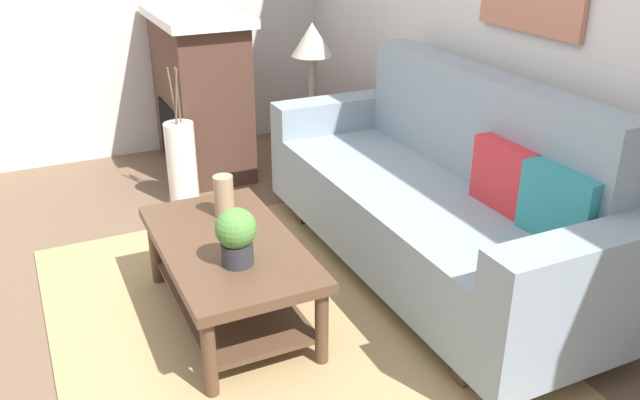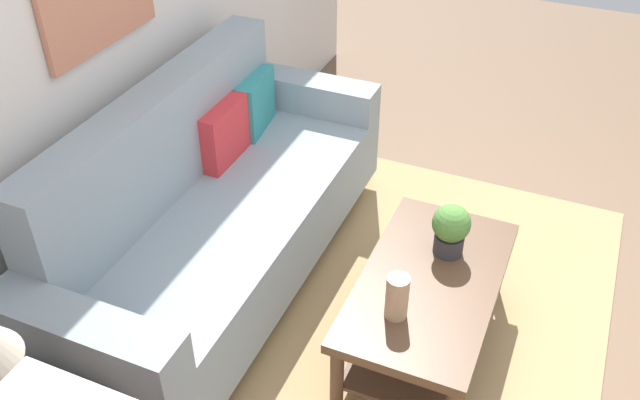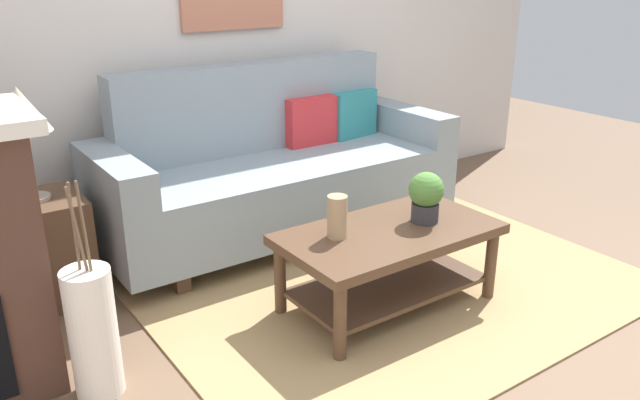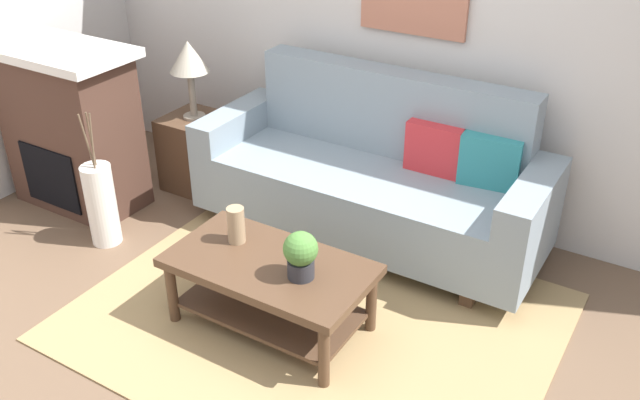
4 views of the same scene
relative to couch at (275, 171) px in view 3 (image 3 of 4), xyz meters
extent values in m
plane|color=brown|center=(0.14, -1.45, -0.43)|extent=(9.43, 9.43, 0.00)
cube|color=silver|center=(0.14, 0.54, 0.92)|extent=(5.43, 0.10, 2.70)
cube|color=#A38456|center=(0.14, -0.95, -0.43)|extent=(2.58, 2.03, 0.01)
cube|color=gray|center=(0.00, -0.06, -0.11)|extent=(1.88, 0.84, 0.40)
cube|color=gray|center=(0.00, 0.26, 0.37)|extent=(1.88, 0.20, 0.56)
cube|color=gray|center=(-1.04, -0.06, -0.01)|extent=(0.20, 0.84, 0.60)
cube|color=gray|center=(1.04, -0.06, -0.01)|extent=(0.20, 0.84, 0.60)
cube|color=#513826|center=(-0.84, -0.06, -0.37)|extent=(0.08, 0.74, 0.12)
cube|color=#513826|center=(0.84, -0.06, -0.37)|extent=(0.08, 0.74, 0.12)
cube|color=red|center=(0.36, 0.13, 0.25)|extent=(0.36, 0.12, 0.32)
cube|color=teal|center=(0.72, 0.13, 0.25)|extent=(0.37, 0.16, 0.32)
cube|color=#513826|center=(-0.03, -1.14, -0.03)|extent=(1.10, 0.60, 0.05)
cube|color=#513826|center=(-0.03, -1.14, -0.31)|extent=(0.98, 0.50, 0.02)
cylinder|color=#513826|center=(-0.52, -1.39, -0.24)|extent=(0.06, 0.06, 0.38)
cylinder|color=#513826|center=(0.46, -1.39, -0.24)|extent=(0.06, 0.06, 0.38)
cylinder|color=#513826|center=(-0.52, -0.89, -0.24)|extent=(0.06, 0.06, 0.38)
cylinder|color=#513826|center=(0.46, -0.89, -0.24)|extent=(0.06, 0.06, 0.38)
cylinder|color=tan|center=(-0.30, -1.06, 0.10)|extent=(0.10, 0.10, 0.21)
cylinder|color=#2D2D33|center=(0.19, -1.16, 0.05)|extent=(0.14, 0.14, 0.10)
sphere|color=#4C7F37|center=(0.19, -1.16, 0.17)|extent=(0.18, 0.18, 0.18)
cube|color=#513826|center=(-1.44, -0.06, -0.15)|extent=(0.44, 0.44, 0.56)
cylinder|color=gray|center=(-1.44, -0.06, 0.14)|extent=(0.16, 0.16, 0.02)
cylinder|color=gray|center=(-1.44, -0.06, 0.30)|extent=(0.05, 0.05, 0.35)
cone|color=#B2A893|center=(-1.44, -0.06, 0.59)|extent=(0.28, 0.28, 0.22)
cylinder|color=white|center=(-1.46, -0.99, -0.15)|extent=(0.19, 0.19, 0.56)
cylinder|color=brown|center=(-1.44, -0.99, 0.31)|extent=(0.02, 0.05, 0.36)
cylinder|color=brown|center=(-1.47, -0.98, 0.31)|extent=(0.01, 0.02, 0.36)
cylinder|color=brown|center=(-1.47, -1.01, 0.31)|extent=(0.05, 0.03, 0.36)
camera|label=1|loc=(2.61, -1.91, 1.45)|focal=37.33mm
camera|label=2|loc=(-2.32, -1.58, 2.15)|focal=38.86mm
camera|label=3|loc=(-1.99, -3.33, 1.25)|focal=35.90mm
camera|label=4|loc=(1.78, -3.59, 2.10)|focal=38.90mm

